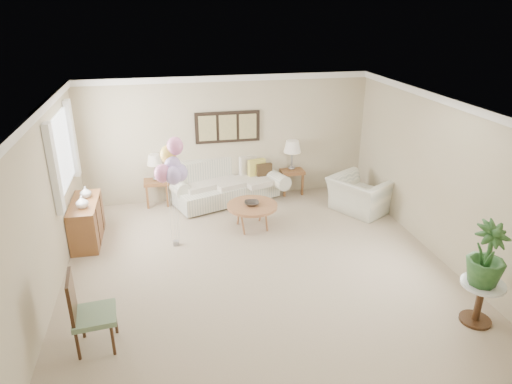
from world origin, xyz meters
TOP-DOWN VIEW (x-y plane):
  - ground_plane at (0.00, 0.00)m, footprint 6.00×6.00m
  - room_shell at (-0.11, 0.09)m, footprint 6.04×6.04m
  - wall_art_triptych at (0.00, 2.96)m, footprint 1.35×0.06m
  - sofa at (-0.10, 2.79)m, footprint 2.67×1.58m
  - end_table_left at (-1.53, 2.86)m, footprint 0.50×0.46m
  - end_table_right at (1.38, 2.89)m, footprint 0.50×0.46m
  - lamp_left at (-1.53, 2.86)m, footprint 0.31×0.31m
  - lamp_right at (1.38, 2.89)m, footprint 0.37×0.37m
  - coffee_table at (0.19, 1.37)m, footprint 0.94×0.94m
  - decor_bowl at (0.18, 1.35)m, footprint 0.30×0.30m
  - armchair at (2.46, 1.66)m, footprint 1.37×1.42m
  - side_table at (2.55, -1.92)m, footprint 0.55×0.55m
  - potted_plant at (2.51, -1.93)m, footprint 0.52×0.52m
  - accent_chair at (-2.38, -1.37)m, footprint 0.54×0.54m
  - credenza at (-2.76, 1.50)m, footprint 0.46×1.20m
  - vase_white at (-2.74, 1.26)m, footprint 0.27×0.27m
  - vase_sage at (-2.74, 1.71)m, footprint 0.26×0.26m
  - balloon_cluster at (-1.22, 0.98)m, footprint 0.54×0.54m

SIDE VIEW (x-z plane):
  - ground_plane at x=0.00m, z-range 0.00..0.00m
  - sofa at x=-0.10m, z-range -0.09..0.79m
  - armchair at x=2.46m, z-range 0.00..0.71m
  - credenza at x=-2.76m, z-range 0.00..0.74m
  - coffee_table at x=0.19m, z-range 0.20..0.67m
  - side_table at x=2.55m, z-range 0.15..0.75m
  - end_table_left at x=-1.53m, z-range 0.19..0.74m
  - end_table_right at x=1.38m, z-range 0.19..0.74m
  - decor_bowl at x=0.18m, z-range 0.48..0.54m
  - accent_chair at x=-2.38m, z-range 0.02..1.04m
  - vase_sage at x=-2.74m, z-range 0.74..0.94m
  - vase_white at x=-2.74m, z-range 0.74..0.95m
  - lamp_left at x=-1.53m, z-range 0.69..1.24m
  - potted_plant at x=2.51m, z-range 0.60..1.45m
  - lamp_right at x=1.38m, z-range 0.72..1.38m
  - balloon_cluster at x=-1.22m, z-range 0.52..2.45m
  - wall_art_triptych at x=0.00m, z-range 1.23..1.88m
  - room_shell at x=-0.11m, z-range 0.33..2.93m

